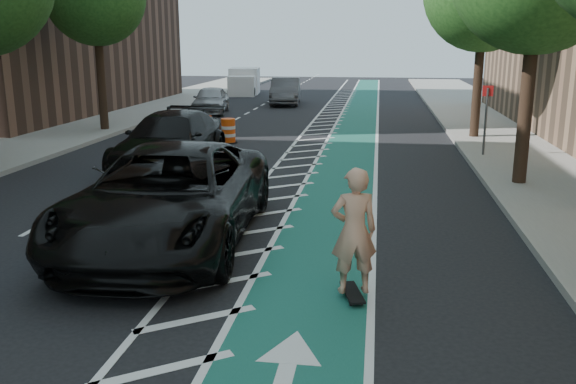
% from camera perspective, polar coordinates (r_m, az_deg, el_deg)
% --- Properties ---
extents(ground, '(120.00, 120.00, 0.00)m').
position_cam_1_polar(ground, '(10.77, -14.16, -7.80)').
color(ground, black).
rests_on(ground, ground).
extents(bike_lane, '(2.00, 90.00, 0.01)m').
position_cam_1_polar(bike_lane, '(19.63, 5.31, 2.40)').
color(bike_lane, '#185444').
rests_on(bike_lane, ground).
extents(buffer_strip, '(1.40, 90.00, 0.01)m').
position_cam_1_polar(buffer_strip, '(19.76, 0.96, 2.54)').
color(buffer_strip, silver).
rests_on(buffer_strip, ground).
extents(sidewalk_right, '(5.00, 90.00, 0.15)m').
position_cam_1_polar(sidewalk_right, '(20.35, 23.92, 1.86)').
color(sidewalk_right, gray).
rests_on(sidewalk_right, ground).
extents(curb_right, '(0.12, 90.00, 0.16)m').
position_cam_1_polar(curb_right, '(19.82, 17.09, 2.18)').
color(curb_right, gray).
rests_on(curb_right, ground).
extents(curb_left, '(0.12, 90.00, 0.16)m').
position_cam_1_polar(curb_left, '(22.49, -21.23, 3.18)').
color(curb_left, gray).
rests_on(curb_left, ground).
extents(sign_post, '(0.35, 0.08, 2.47)m').
position_cam_1_polar(sign_post, '(21.67, 18.01, 6.48)').
color(sign_post, '#4C4C4C').
rests_on(sign_post, ground).
extents(skateboard, '(0.45, 0.89, 0.11)m').
position_cam_1_polar(skateboard, '(9.69, 6.03, -9.35)').
color(skateboard, black).
rests_on(skateboard, ground).
extents(skateboarder, '(0.82, 0.64, 1.98)m').
position_cam_1_polar(skateboarder, '(9.34, 6.19, -3.64)').
color(skateboarder, tan).
rests_on(skateboarder, skateboard).
extents(suv_near, '(3.47, 7.01, 1.91)m').
position_cam_1_polar(suv_near, '(12.19, -11.03, -0.36)').
color(suv_near, black).
rests_on(suv_near, ground).
extents(suv_far, '(2.48, 6.01, 1.74)m').
position_cam_1_polar(suv_far, '(19.49, -10.92, 4.71)').
color(suv_far, black).
rests_on(suv_far, ground).
extents(car_silver, '(2.34, 4.57, 1.49)m').
position_cam_1_polar(car_silver, '(34.36, -7.24, 8.55)').
color(car_silver, '#9D9EA2').
rests_on(car_silver, ground).
extents(car_grey, '(2.22, 5.15, 1.65)m').
position_cam_1_polar(car_grey, '(39.12, -0.23, 9.42)').
color(car_grey, '#4F5054').
rests_on(car_grey, ground).
extents(box_truck, '(2.58, 4.83, 1.93)m').
position_cam_1_polar(box_truck, '(46.67, -4.14, 10.20)').
color(box_truck, white).
rests_on(box_truck, ground).
extents(barrel_a, '(0.65, 0.65, 0.89)m').
position_cam_1_polar(barrel_a, '(19.24, -10.57, 3.25)').
color(barrel_a, '#E94B0C').
rests_on(barrel_a, ground).
extents(barrel_b, '(0.71, 0.71, 0.96)m').
position_cam_1_polar(barrel_b, '(24.17, -5.61, 5.66)').
color(barrel_b, '#F44B0C').
rests_on(barrel_b, ground).
extents(barrel_c, '(0.63, 0.63, 0.86)m').
position_cam_1_polar(barrel_c, '(26.08, -7.68, 6.09)').
color(barrel_c, '#FF490D').
rests_on(barrel_c, ground).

